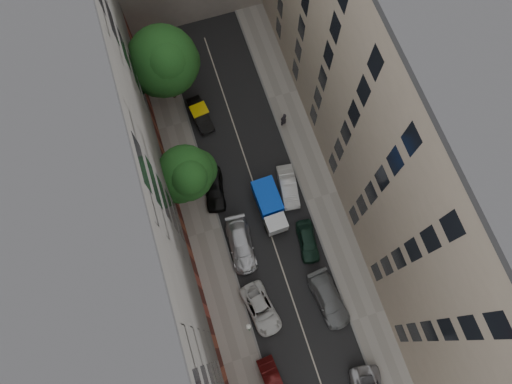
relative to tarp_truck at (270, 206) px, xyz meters
name	(u,v)px	position (x,y,z in m)	size (l,w,h in m)	color
ground	(264,214)	(-0.60, -0.28, -1.22)	(120.00, 120.00, 0.00)	#4C4C49
road_surface	(264,214)	(-0.60, -0.28, -1.21)	(8.00, 44.00, 0.02)	black
sidewalk_left	(205,232)	(-6.10, -0.28, -1.14)	(3.00, 44.00, 0.15)	gray
sidewalk_right	(322,196)	(4.90, -0.28, -1.14)	(3.00, 44.00, 0.15)	gray
building_left	(109,222)	(-11.60, -0.28, 8.78)	(8.00, 44.00, 20.00)	#53504D
building_right	(413,131)	(10.40, -0.28, 8.78)	(8.00, 44.00, 20.00)	tan
tarp_truck	(270,206)	(0.00, 0.00, 0.00)	(2.05, 4.84, 2.21)	black
car_left_1	(273,382)	(-4.20, -13.68, -0.58)	(1.35, 3.87, 1.27)	#490E0E
car_left_2	(261,309)	(-3.40, -8.08, -0.58)	(2.11, 4.57, 1.27)	silver
car_left_3	(241,245)	(-3.40, -2.48, -0.48)	(2.06, 5.07, 1.47)	#BBBCC0
car_left_4	(214,189)	(-4.20, 3.12, -0.48)	(1.74, 4.33, 1.48)	black
car_left_5	(200,115)	(-3.40, 10.72, -0.57)	(1.38, 3.96, 1.31)	black
car_right_1	(329,299)	(2.20, -9.08, -0.49)	(2.04, 5.02, 1.46)	slate
car_right_2	(308,241)	(2.20, -3.91, -0.56)	(1.55, 3.86, 1.31)	#152F23
car_right_3	(288,187)	(2.20, 1.32, -0.54)	(1.44, 4.14, 1.36)	silver
tree_mid	(187,175)	(-5.96, 3.17, 4.38)	(4.91, 4.57, 8.10)	#382619
tree_far	(165,63)	(-5.15, 13.61, 4.54)	(6.33, 6.21, 8.87)	#382619
lamp_post	(249,328)	(-4.80, -9.35, 3.08)	(0.36, 0.36, 6.79)	#175324
pedestrian	(284,119)	(3.90, 7.64, -0.13)	(0.68, 0.45, 1.87)	black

